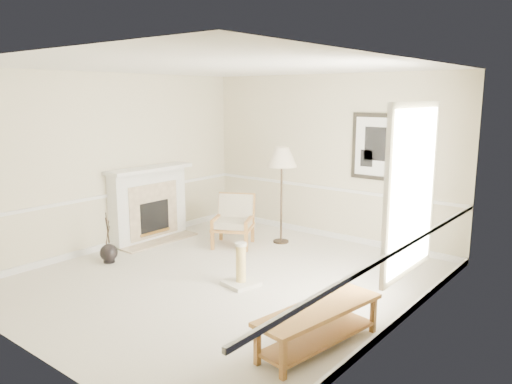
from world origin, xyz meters
TOP-DOWN VIEW (x-y plane):
  - ground at (0.00, 0.00)m, footprint 5.50×5.50m
  - room at (0.14, 0.08)m, footprint 5.04×5.54m
  - fireplace at (-2.34, 0.60)m, footprint 0.64×1.64m
  - floor_vase at (-1.86, -0.61)m, footprint 0.27×0.27m
  - armchair at (-0.99, 1.33)m, footprint 0.90×0.92m
  - floor_lamp at (-0.42, 1.92)m, footprint 0.69×0.69m
  - bench at (2.06, -0.84)m, footprint 0.69×1.57m
  - scratching_post at (0.34, -0.05)m, footprint 0.49×0.49m

SIDE VIEW (x-z plane):
  - ground at x=0.00m, z-range 0.00..0.00m
  - floor_vase at x=-1.86m, z-range -0.25..0.54m
  - scratching_post at x=0.34m, z-range -0.11..0.49m
  - bench at x=2.06m, z-range 0.07..0.50m
  - armchair at x=-0.99m, z-range 0.03..0.90m
  - fireplace at x=-2.34m, z-range -0.01..1.30m
  - floor_lamp at x=-0.42m, z-range 0.62..2.30m
  - room at x=0.14m, z-range 0.41..3.33m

